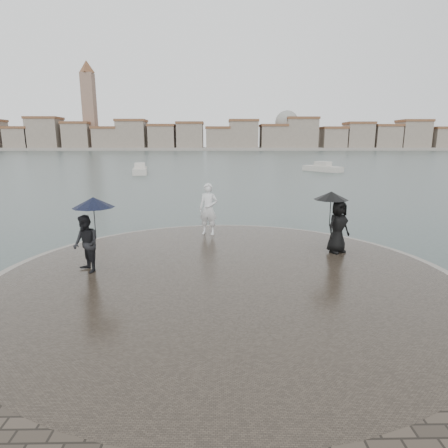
{
  "coord_description": "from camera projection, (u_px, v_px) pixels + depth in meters",
  "views": [
    {
      "loc": [
        -0.18,
        -6.0,
        3.84
      ],
      "look_at": [
        0.0,
        4.8,
        1.45
      ],
      "focal_mm": 30.0,
      "sensor_mm": 36.0,
      "label": 1
    }
  ],
  "objects": [
    {
      "name": "ground",
      "position": [
        229.0,
        361.0,
        6.69
      ],
      "size": [
        400.0,
        400.0,
        0.0
      ],
      "primitive_type": "plane",
      "color": "#2B3835",
      "rests_on": "ground"
    },
    {
      "name": "kerb_ring",
      "position": [
        225.0,
        281.0,
        10.08
      ],
      "size": [
        12.5,
        12.5,
        0.32
      ],
      "primitive_type": "cylinder",
      "color": "gray",
      "rests_on": "ground"
    },
    {
      "name": "quay_tip",
      "position": [
        225.0,
        280.0,
        10.07
      ],
      "size": [
        11.9,
        11.9,
        0.36
      ],
      "primitive_type": "cylinder",
      "color": "#2D261E",
      "rests_on": "ground"
    },
    {
      "name": "statue",
      "position": [
        208.0,
        209.0,
        14.14
      ],
      "size": [
        0.82,
        0.65,
        1.96
      ],
      "primitive_type": "imported",
      "rotation": [
        0.0,
        0.0,
        -0.29
      ],
      "color": "silver",
      "rests_on": "quay_tip"
    },
    {
      "name": "visitor_left",
      "position": [
        88.0,
        230.0,
        10.01
      ],
      "size": [
        1.28,
        1.14,
        2.04
      ],
      "color": "black",
      "rests_on": "quay_tip"
    },
    {
      "name": "visitor_right",
      "position": [
        336.0,
        218.0,
        11.79
      ],
      "size": [
        1.28,
        1.08,
        1.95
      ],
      "color": "black",
      "rests_on": "quay_tip"
    },
    {
      "name": "far_skyline",
      "position": [
        203.0,
        137.0,
        162.26
      ],
      "size": [
        260.0,
        20.0,
        37.0
      ],
      "color": "gray",
      "rests_on": "ground"
    },
    {
      "name": "boats",
      "position": [
        235.0,
        170.0,
        47.02
      ],
      "size": [
        26.56,
        8.68,
        1.5
      ],
      "color": "#BAB3A7",
      "rests_on": "ground"
    }
  ]
}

